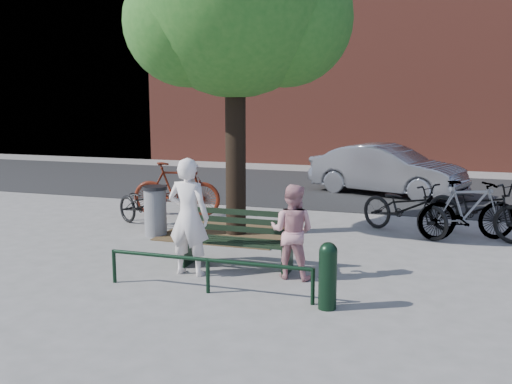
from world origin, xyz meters
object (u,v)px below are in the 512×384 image
(litter_bin, at_px, (155,211))
(bicycle_c, at_px, (404,208))
(park_bench, at_px, (238,239))
(parked_car, at_px, (387,170))
(bollard, at_px, (328,273))
(person_right, at_px, (292,231))
(person_left, at_px, (189,217))

(litter_bin, height_order, bicycle_c, bicycle_c)
(park_bench, distance_m, bicycle_c, 3.96)
(park_bench, xyz_separation_m, parked_car, (1.65, 7.81, 0.22))
(bollard, xyz_separation_m, litter_bin, (-4.00, 2.91, 0.02))
(park_bench, relative_size, bicycle_c, 0.85)
(person_right, distance_m, parked_car, 8.07)
(park_bench, relative_size, bollard, 1.95)
(bollard, distance_m, bicycle_c, 4.56)
(person_right, relative_size, litter_bin, 1.46)
(park_bench, distance_m, litter_bin, 2.76)
(litter_bin, bearing_deg, parked_car, 57.80)
(person_right, relative_size, parked_car, 0.34)
(bollard, height_order, parked_car, parked_car)
(person_left, relative_size, bollard, 2.05)
(bollard, relative_size, litter_bin, 0.90)
(litter_bin, bearing_deg, person_left, -51.39)
(person_right, xyz_separation_m, bicycle_c, (1.46, 3.38, -0.19))
(person_right, bearing_deg, park_bench, -9.31)
(park_bench, bearing_deg, bicycle_c, 52.60)
(park_bench, bearing_deg, person_left, -136.53)
(person_right, height_order, parked_car, person_right)
(person_right, relative_size, bollard, 1.62)
(bicycle_c, bearing_deg, parked_car, 42.72)
(bollard, bearing_deg, parked_car, 90.38)
(park_bench, height_order, parked_car, parked_car)
(person_right, height_order, bollard, person_right)
(bollard, xyz_separation_m, bicycle_c, (0.69, 4.51, 0.06))
(parked_car, bearing_deg, litter_bin, 166.87)
(person_right, xyz_separation_m, litter_bin, (-3.24, 1.78, -0.22))
(person_left, relative_size, litter_bin, 1.85)
(person_left, relative_size, person_right, 1.27)
(person_right, bearing_deg, bollard, 128.63)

